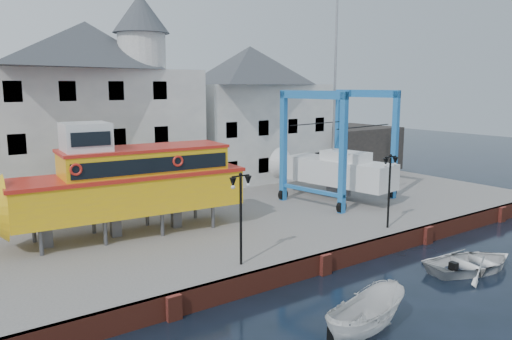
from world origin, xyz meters
TOP-DOWN VIEW (x-y plane):
  - ground at (0.00, 0.00)m, footprint 140.00×140.00m
  - hardstanding at (0.00, 11.00)m, footprint 44.00×22.00m
  - quay_wall at (-0.00, 0.10)m, footprint 44.00×0.47m
  - building_white_main at (-4.87, 18.39)m, footprint 14.00×8.30m
  - building_white_right at (9.00, 19.00)m, footprint 12.00×8.00m
  - shed_dark at (19.00, 17.00)m, footprint 8.00×7.00m
  - lamp_post_left at (-4.00, 1.20)m, footprint 1.12×0.32m
  - lamp_post_right at (6.00, 1.20)m, footprint 1.12×0.32m
  - tour_boat at (-7.03, 8.55)m, footprint 14.25×4.44m
  - travel_lift at (8.74, 8.85)m, footprint 7.53×9.94m
  - motorboat_a at (-2.87, -5.19)m, footprint 4.50×2.31m
  - motorboat_b at (6.23, -3.88)m, footprint 5.57×4.51m

SIDE VIEW (x-z plane):
  - ground at x=0.00m, z-range 0.00..0.00m
  - motorboat_a at x=-2.87m, z-range -0.83..0.83m
  - motorboat_b at x=6.23m, z-range -0.51..0.51m
  - hardstanding at x=0.00m, z-range 0.00..1.00m
  - quay_wall at x=0.00m, z-range 0.00..1.00m
  - shed_dark at x=19.00m, z-range 1.00..5.00m
  - travel_lift at x=8.74m, z-range -3.88..10.75m
  - tour_boat at x=-7.03m, z-range 0.83..6.93m
  - lamp_post_left at x=-4.00m, z-range 2.07..6.27m
  - lamp_post_right at x=6.00m, z-range 2.07..6.27m
  - building_white_right at x=9.00m, z-range 1.00..12.20m
  - building_white_main at x=-4.87m, z-range 0.34..14.34m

